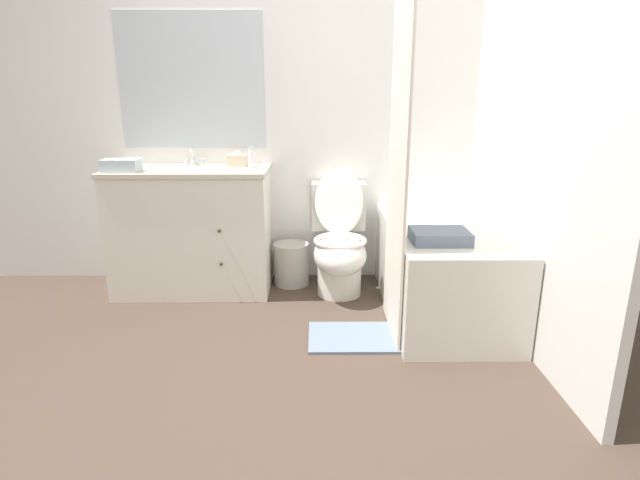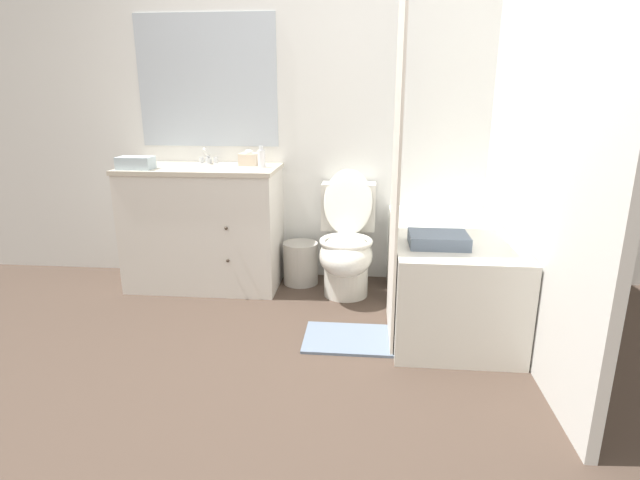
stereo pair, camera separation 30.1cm
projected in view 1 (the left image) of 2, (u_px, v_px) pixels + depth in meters
name	position (u px, v px, depth m)	size (l,w,h in m)	color
ground_plane	(289.00, 380.00, 2.50)	(14.00, 14.00, 0.00)	#47382D
wall_back	(296.00, 113.00, 3.64)	(8.00, 0.06, 2.50)	silver
wall_right	(520.00, 117.00, 2.90)	(0.05, 2.52, 2.50)	silver
vanity_cabinet	(193.00, 229.00, 3.57)	(1.11, 0.57, 0.89)	silver
sink_faucet	(194.00, 160.00, 3.62)	(0.14, 0.12, 0.12)	silver
toilet	(339.00, 245.00, 3.53)	(0.39, 0.68, 0.87)	silver
bathtub	(441.00, 269.00, 3.24)	(0.69, 1.35, 0.58)	silver
shower_curtain	(398.00, 163.00, 2.76)	(0.01, 0.59, 2.02)	silver
wastebasket	(291.00, 264.00, 3.74)	(0.26, 0.26, 0.32)	#B7B2A8
tissue_box	(238.00, 160.00, 3.55)	(0.13, 0.13, 0.11)	beige
soap_dispenser	(252.00, 159.00, 3.44)	(0.05, 0.05, 0.15)	silver
hand_towel_folded	(121.00, 166.00, 3.28)	(0.23, 0.14, 0.08)	silver
bath_towel_folded	(440.00, 236.00, 2.81)	(0.32, 0.25, 0.07)	slate
bath_mat	(356.00, 337.00, 2.93)	(0.56, 0.38, 0.02)	slate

